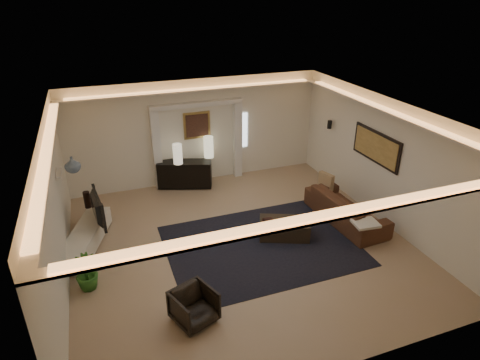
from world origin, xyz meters
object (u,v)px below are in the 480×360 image
object	(u,v)px
console	(185,174)
armchair	(194,307)
sofa	(346,208)
coffee_table	(284,229)

from	to	relation	value
console	armchair	distance (m)	5.11
sofa	armchair	bearing A→B (deg)	111.02
coffee_table	armchair	bearing A→B (deg)	-121.86
sofa	coffee_table	bearing A→B (deg)	90.64
console	coffee_table	size ratio (longest dim) A/B	1.34
sofa	armchair	world-z (taller)	sofa
console	armchair	size ratio (longest dim) A/B	2.19
console	armchair	xyz separation A→B (m)	(-1.02, -5.01, -0.10)
console	coffee_table	distance (m)	3.55
sofa	armchair	distance (m)	4.61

